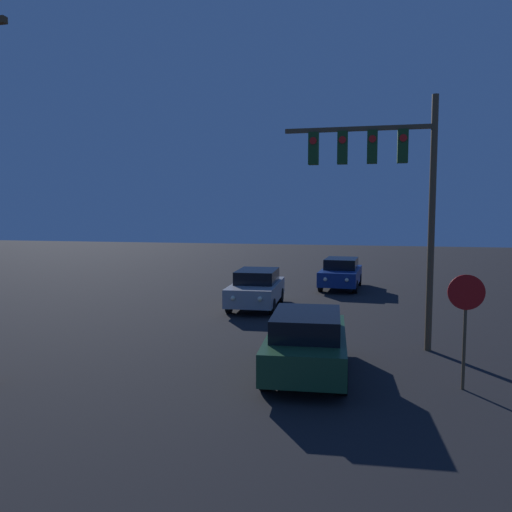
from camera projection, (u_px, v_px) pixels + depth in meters
The scene contains 5 objects.
car_near at pixel (307, 341), 11.83m from camera, with size 2.08×4.39×1.51m.
car_mid at pixel (256, 288), 20.12m from camera, with size 2.02×4.37×1.51m.
car_far at pixel (341, 273), 25.14m from camera, with size 2.02×4.38×1.51m.
traffic_signal_mast at pixel (386, 176), 13.74m from camera, with size 4.14×0.30×6.98m.
stop_sign at pixel (466, 309), 10.66m from camera, with size 0.76×0.07×2.52m.
Camera 1 is at (2.93, 1.43, 3.84)m, focal length 35.00 mm.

